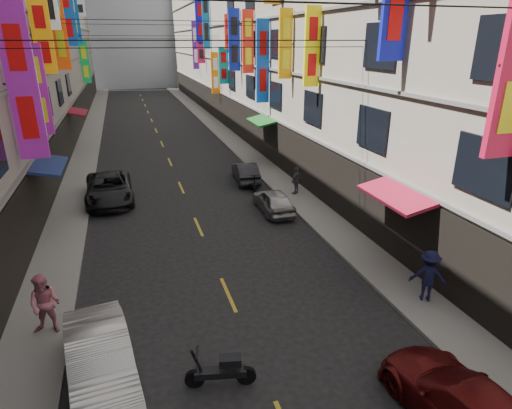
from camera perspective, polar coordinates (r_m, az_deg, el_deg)
sidewalk_left at (r=37.42m, az=-21.66°, el=7.00°), size 2.00×90.00×0.12m
sidewalk_right at (r=38.30m, az=-3.38°, el=8.74°), size 2.00×90.00×0.12m
building_row_right at (r=39.29m, az=5.54°, el=22.83°), size 10.14×90.00×19.00m
haze_block at (r=86.47m, az=-16.36°, el=22.13°), size 18.00×8.00×22.00m
shop_signage at (r=29.67m, az=-13.12°, el=22.56°), size 14.00×55.00×11.74m
street_awnings at (r=21.09m, az=-12.40°, el=6.28°), size 13.99×35.20×0.41m
overhead_cables at (r=24.55m, az=-11.32°, el=22.08°), size 14.00×38.04×1.24m
lane_markings at (r=34.49m, az=-11.95°, el=6.84°), size 0.12×80.20×0.01m
scooter_crossing at (r=11.54m, az=-4.60°, el=-21.25°), size 1.79×0.65×1.14m
scooter_far_right at (r=25.02m, az=-0.30°, el=2.98°), size 0.66×1.78×1.14m
car_left_mid at (r=12.01m, az=-20.03°, el=-19.02°), size 2.09×4.49×1.43m
car_left_far at (r=24.45m, az=-19.01°, el=2.05°), size 2.54×5.25×1.44m
car_right_mid at (r=21.70m, az=2.34°, el=0.53°), size 1.43×3.52×1.20m
car_right_far at (r=26.46m, az=-1.41°, el=4.34°), size 1.62×3.73×1.19m
pedestrian_lfar at (r=14.10m, az=-26.30°, el=-11.84°), size 1.04×0.84×1.87m
pedestrian_rnear at (r=15.24m, az=21.99°, el=-8.79°), size 1.29×1.13×1.78m
pedestrian_rfar at (r=23.96m, az=5.40°, el=3.22°), size 1.05×0.96×1.57m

